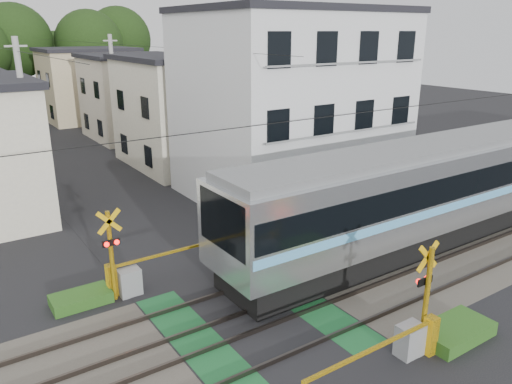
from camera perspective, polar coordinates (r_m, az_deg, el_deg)
ground at (r=15.29m, az=-0.10°, el=-14.57°), size 120.00×120.00×0.00m
track_bed at (r=15.27m, az=-0.10°, el=-14.46°), size 120.00×120.00×0.14m
crossing_signal_near at (r=14.19m, az=17.66°, el=-14.96°), size 4.74×0.65×3.09m
crossing_signal_far at (r=16.85m, az=-14.66°, el=-9.15°), size 4.74×0.65×3.09m
apartment_block at (r=25.81m, az=3.93°, el=10.00°), size 10.20×8.36×9.30m
houses_row at (r=37.70m, az=-22.52°, el=9.06°), size 22.07×31.35×6.80m
catenary at (r=17.58m, az=16.32°, el=2.31°), size 60.00×5.04×7.00m
utility_poles at (r=34.52m, az=-23.78°, el=9.61°), size 7.90×42.00×8.00m
pedestrian at (r=45.85m, az=-25.40°, el=6.94°), size 0.64×0.48×1.57m
weed_patches at (r=16.03m, az=5.43°, el=-12.21°), size 10.25×8.80×0.40m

